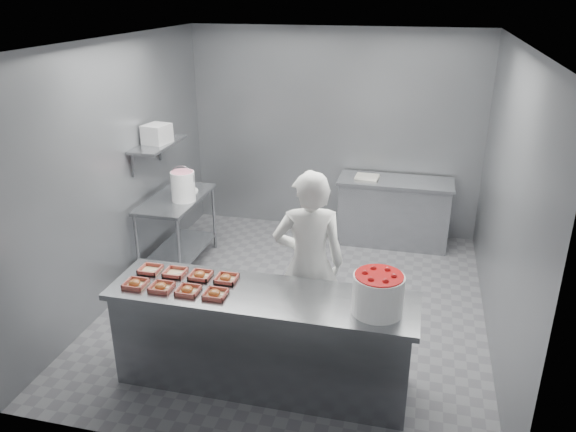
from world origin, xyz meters
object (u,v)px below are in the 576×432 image
object	(u,v)px
tray_2	(188,290)
worker	(309,264)
tray_5	(175,272)
tray_1	(161,287)
tray_4	(150,269)
tray_0	(135,284)
tray_6	(200,275)
service_counter	(262,338)
tray_7	(226,278)
strawberry_tub	(378,292)
prep_table	(177,221)
back_counter	(394,212)
appliance	(157,134)
tray_3	(215,294)
glaze_bucket	(183,185)

from	to	relation	value
tray_2	worker	world-z (taller)	worker
worker	tray_5	bearing A→B (deg)	8.38
tray_1	tray_4	size ratio (longest dim) A/B	1.00
tray_0	tray_6	size ratio (longest dim) A/B	1.00
tray_5	service_counter	bearing A→B (deg)	-9.25
tray_7	strawberry_tub	size ratio (longest dim) A/B	0.47
tray_6	worker	world-z (taller)	worker
tray_0	tray_7	size ratio (longest dim) A/B	1.00
tray_2	tray_7	bearing A→B (deg)	48.50
prep_table	back_counter	distance (m)	2.87
back_counter	tray_4	distance (m)	3.72
tray_6	appliance	distance (m)	2.32
prep_table	worker	xyz separation A→B (m)	(1.93, -1.35, 0.31)
tray_3	tray_5	distance (m)	0.55
tray_4	tray_7	distance (m)	0.72
tray_3	tray_5	xyz separation A→B (m)	(-0.48, 0.27, -0.00)
glaze_bucket	appliance	distance (m)	0.67
tray_6	tray_7	size ratio (longest dim) A/B	1.00
tray_3	tray_7	size ratio (longest dim) A/B	1.00
strawberry_tub	tray_7	bearing A→B (deg)	171.41
service_counter	strawberry_tub	xyz separation A→B (m)	(0.96, -0.06, 0.62)
appliance	tray_7	bearing A→B (deg)	-40.55
strawberry_tub	tray_3	bearing A→B (deg)	-176.85
tray_5	tray_6	bearing A→B (deg)	-0.00
back_counter	appliance	distance (m)	3.25
tray_4	tray_7	size ratio (longest dim) A/B	1.00
glaze_bucket	worker	bearing A→B (deg)	-35.73
glaze_bucket	tray_3	bearing A→B (deg)	-60.29
service_counter	back_counter	distance (m)	3.37
service_counter	glaze_bucket	world-z (taller)	glaze_bucket
tray_1	back_counter	bearing A→B (deg)	62.85
prep_table	glaze_bucket	bearing A→B (deg)	-24.30
service_counter	tray_5	bearing A→B (deg)	170.75
appliance	service_counter	bearing A→B (deg)	-36.41
tray_5	glaze_bucket	size ratio (longest dim) A/B	0.43
back_counter	tray_6	distance (m)	3.49
service_counter	appliance	world-z (taller)	appliance
tray_1	glaze_bucket	distance (m)	2.14
tray_1	service_counter	bearing A→B (deg)	9.21
tray_0	worker	size ratio (longest dim) A/B	0.10
tray_2	glaze_bucket	world-z (taller)	glaze_bucket
tray_1	appliance	world-z (taller)	appliance
tray_4	tray_5	size ratio (longest dim) A/B	1.00
tray_2	glaze_bucket	size ratio (longest dim) A/B	0.43
tray_4	glaze_bucket	xyz separation A→B (m)	(-0.44, 1.75, 0.17)
service_counter	tray_0	distance (m)	1.18
tray_0	tray_5	size ratio (longest dim) A/B	1.00
tray_1	tray_6	distance (m)	0.36
service_counter	worker	distance (m)	0.80
tray_5	glaze_bucket	distance (m)	1.88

